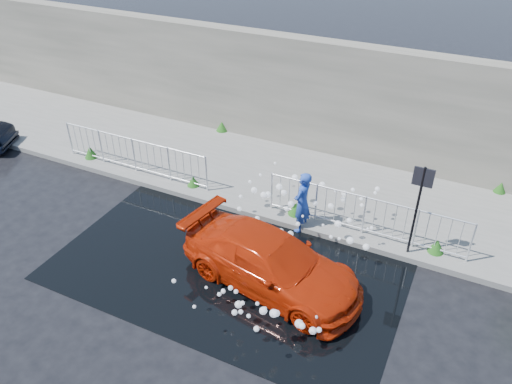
% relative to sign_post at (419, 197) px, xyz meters
% --- Properties ---
extents(ground, '(90.00, 90.00, 0.00)m').
position_rel_sign_post_xyz_m(ground, '(-4.20, -3.10, -1.72)').
color(ground, black).
rests_on(ground, ground).
extents(pavement, '(30.00, 4.00, 0.15)m').
position_rel_sign_post_xyz_m(pavement, '(-4.20, 1.90, -1.65)').
color(pavement, slate).
rests_on(pavement, ground).
extents(curb, '(30.00, 0.25, 0.16)m').
position_rel_sign_post_xyz_m(curb, '(-4.20, -0.10, -1.64)').
color(curb, slate).
rests_on(curb, ground).
extents(retaining_wall, '(30.00, 0.60, 3.50)m').
position_rel_sign_post_xyz_m(retaining_wall, '(-4.20, 4.10, 0.18)').
color(retaining_wall, '#59564B').
rests_on(retaining_wall, pavement).
extents(puddle, '(8.00, 5.00, 0.01)m').
position_rel_sign_post_xyz_m(puddle, '(-3.70, -2.10, -1.72)').
color(puddle, black).
rests_on(puddle, ground).
extents(sign_post, '(0.45, 0.06, 2.50)m').
position_rel_sign_post_xyz_m(sign_post, '(0.00, 0.00, 0.00)').
color(sign_post, black).
rests_on(sign_post, ground).
extents(railing_left, '(5.05, 0.05, 1.10)m').
position_rel_sign_post_xyz_m(railing_left, '(-8.20, 0.25, -0.99)').
color(railing_left, silver).
rests_on(railing_left, pavement).
extents(railing_right, '(5.05, 0.05, 1.10)m').
position_rel_sign_post_xyz_m(railing_right, '(-1.20, 0.25, -0.99)').
color(railing_right, silver).
rests_on(railing_right, pavement).
extents(weeds, '(12.17, 3.93, 0.39)m').
position_rel_sign_post_xyz_m(weeds, '(-4.42, 1.36, -1.40)').
color(weeds, '#234C14').
rests_on(weeds, pavement).
extents(water_spray, '(3.60, 5.60, 0.95)m').
position_rel_sign_post_xyz_m(water_spray, '(-2.49, -1.14, -1.03)').
color(water_spray, white).
rests_on(water_spray, ground).
extents(red_car, '(4.49, 2.46, 1.23)m').
position_rel_sign_post_xyz_m(red_car, '(-2.57, -2.26, -1.11)').
color(red_car, '#B12107').
rests_on(red_car, ground).
extents(person, '(0.47, 0.66, 1.68)m').
position_rel_sign_post_xyz_m(person, '(-2.70, -0.10, -0.88)').
color(person, '#2143A8').
rests_on(person, ground).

